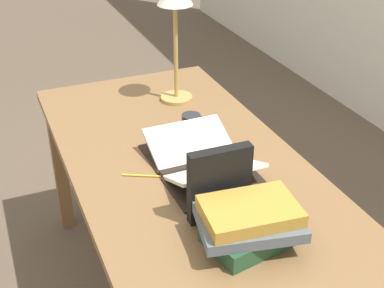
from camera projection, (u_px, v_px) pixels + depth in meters
reading_desk at (183, 178)px, 1.93m from camera, size 1.56×0.79×0.72m
open_book at (202, 161)px, 1.82m from camera, size 0.44×0.32×0.09m
book_stack_tall at (251, 223)px, 1.46m from camera, size 0.25×0.31×0.13m
book_standing_upright at (220, 184)px, 1.54m from camera, size 0.04×0.19×0.23m
reading_lamp at (175, 7)px, 2.10m from camera, size 0.14×0.14×0.52m
coffee_mug at (192, 124)px, 2.02m from camera, size 0.07×0.10×0.08m
pencil at (148, 176)px, 1.78m from camera, size 0.09×0.16×0.01m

